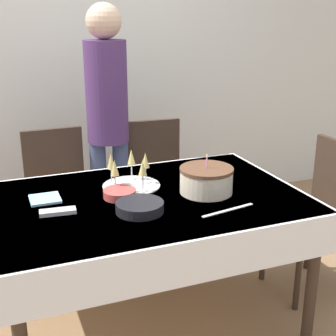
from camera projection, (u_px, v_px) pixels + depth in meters
ground_plane at (151, 323)px, 2.66m from camera, size 12.00×12.00×0.00m
wall_back at (79, 56)px, 3.72m from camera, size 8.00×0.05×2.70m
dining_table at (150, 215)px, 2.45m from camera, size 1.57×1.07×0.78m
dining_chair_far_left at (59, 195)px, 3.13m from camera, size 0.43×0.43×0.95m
dining_chair_far_right at (157, 182)px, 3.37m from camera, size 0.44×0.44×0.95m
dining_chair_right_end at (320, 211)px, 2.88m from camera, size 0.43×0.43×0.95m
birthday_cake at (206, 180)px, 2.45m from camera, size 0.28×0.28×0.21m
champagne_tray at (130, 173)px, 2.53m from camera, size 0.32×0.32×0.18m
plate_stack_main at (140, 207)px, 2.22m from camera, size 0.23×0.23×0.05m
plate_stack_dessert at (120, 194)px, 2.40m from camera, size 0.17×0.17×0.04m
cake_knife at (228, 210)px, 2.24m from camera, size 0.30×0.07×0.00m
fork_pile at (58, 212)px, 2.21m from camera, size 0.17×0.08×0.02m
napkin_pile at (45, 199)px, 2.37m from camera, size 0.15×0.15×0.01m
person_standing at (107, 110)px, 3.12m from camera, size 0.28×0.28×1.74m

